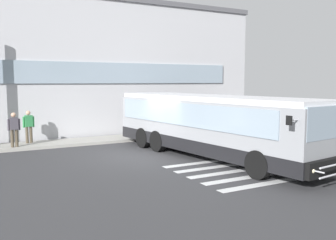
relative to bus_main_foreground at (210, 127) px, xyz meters
name	(u,v)px	position (x,y,z in m)	size (l,w,h in m)	color
ground_plane	(143,156)	(-2.52, 1.60, -1.34)	(80.00, 90.00, 0.02)	#353538
bay_paint_stripes	(239,171)	(-0.52, -2.60, -1.33)	(4.40, 3.96, 0.01)	silver
terminal_building	(64,70)	(-3.21, 13.22, 2.80)	(23.31, 13.80, 8.28)	#B7B7BC
boarding_curb	(107,139)	(-2.52, 6.40, -1.26)	(25.51, 2.00, 0.15)	#9E9B93
bus_main_foreground	(210,127)	(0.00, 0.00, 0.00)	(3.96, 11.81, 2.70)	gray
passenger_near_column	(14,128)	(-7.38, 5.85, -0.26)	(0.59, 0.25, 1.68)	#4C4233
passenger_by_doorway	(28,124)	(-6.59, 6.80, -0.22)	(0.58, 0.42, 1.68)	#4C4233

